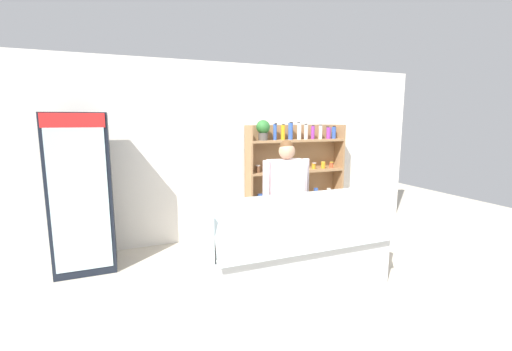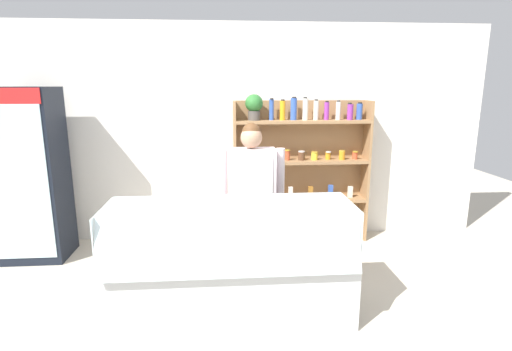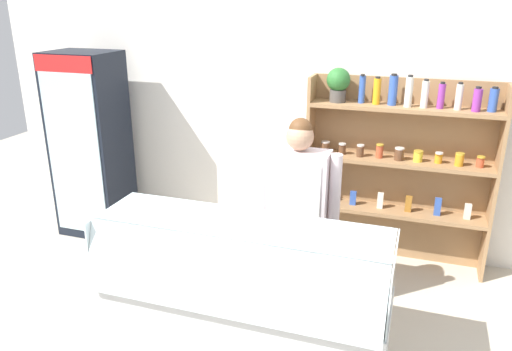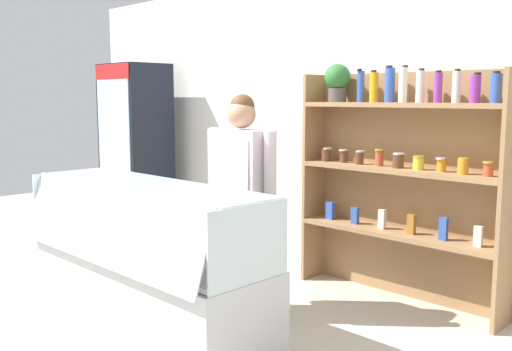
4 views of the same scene
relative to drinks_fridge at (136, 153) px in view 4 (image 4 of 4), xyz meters
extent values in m
plane|color=beige|center=(2.11, -1.49, -0.97)|extent=(12.00, 12.00, 0.00)
cube|color=white|center=(2.11, 0.55, 0.38)|extent=(6.80, 0.10, 2.70)
cube|color=black|center=(0.00, 0.01, 0.00)|extent=(0.69, 0.54, 1.94)
cube|color=silver|center=(0.00, -0.27, 0.00)|extent=(0.61, 0.01, 1.74)
cube|color=red|center=(0.00, -0.27, 0.88)|extent=(0.65, 0.01, 0.16)
cylinder|color=red|center=(-0.19, -0.21, -0.62)|extent=(0.05, 0.05, 0.20)
cylinder|color=red|center=(0.00, -0.21, -0.64)|extent=(0.05, 0.05, 0.16)
cylinder|color=orange|center=(0.19, -0.21, -0.64)|extent=(0.06, 0.06, 0.16)
cylinder|color=#2D8C38|center=(-0.19, -0.21, -0.13)|extent=(0.06, 0.06, 0.15)
cylinder|color=#3356B2|center=(0.00, -0.21, -0.10)|extent=(0.05, 0.05, 0.22)
cylinder|color=#2D8C38|center=(0.19, -0.21, -0.12)|extent=(0.07, 0.07, 0.17)
cylinder|color=purple|center=(-0.19, -0.21, 0.39)|extent=(0.05, 0.05, 0.17)
cylinder|color=purple|center=(0.00, -0.21, 0.39)|extent=(0.06, 0.06, 0.16)
cylinder|color=#3356B2|center=(0.19, -0.21, 0.41)|extent=(0.05, 0.05, 0.21)
cube|color=#9E754C|center=(3.11, 0.43, -0.08)|extent=(1.68, 0.02, 1.77)
cube|color=#9E754C|center=(2.29, 0.29, -0.08)|extent=(0.03, 0.28, 1.77)
cube|color=#9E754C|center=(3.94, 0.29, -0.08)|extent=(0.03, 0.28, 1.77)
cube|color=#9E754C|center=(3.11, 0.29, -0.44)|extent=(1.62, 0.28, 0.04)
cube|color=#9E754C|center=(3.11, 0.29, 0.06)|extent=(1.62, 0.28, 0.04)
cube|color=#9E754C|center=(3.11, 0.29, 0.55)|extent=(1.62, 0.28, 0.04)
cylinder|color=#4C4742|center=(2.52, 0.29, 0.63)|extent=(0.15, 0.15, 0.11)
sphere|color=#2B6C2D|center=(2.52, 0.29, 0.77)|extent=(0.21, 0.21, 0.21)
cylinder|color=#3356B2|center=(2.74, 0.32, 0.69)|extent=(0.06, 0.06, 0.25)
cylinder|color=black|center=(2.74, 0.29, 0.82)|extent=(0.04, 0.04, 0.02)
cylinder|color=orange|center=(2.87, 0.30, 0.69)|extent=(0.07, 0.07, 0.23)
cylinder|color=black|center=(2.87, 0.29, 0.81)|extent=(0.04, 0.04, 0.02)
cylinder|color=#3356B2|center=(3.01, 0.31, 0.70)|extent=(0.08, 0.08, 0.26)
cylinder|color=black|center=(3.01, 0.29, 0.84)|extent=(0.05, 0.05, 0.02)
cylinder|color=silver|center=(3.14, 0.27, 0.70)|extent=(0.07, 0.07, 0.26)
cylinder|color=black|center=(3.14, 0.29, 0.84)|extent=(0.04, 0.04, 0.02)
cylinder|color=silver|center=(3.28, 0.28, 0.68)|extent=(0.06, 0.06, 0.23)
cylinder|color=black|center=(3.28, 0.29, 0.81)|extent=(0.04, 0.04, 0.02)
cylinder|color=purple|center=(3.41, 0.30, 0.68)|extent=(0.06, 0.06, 0.21)
cylinder|color=black|center=(3.41, 0.29, 0.79)|extent=(0.04, 0.04, 0.02)
cylinder|color=silver|center=(3.55, 0.29, 0.68)|extent=(0.06, 0.06, 0.22)
cylinder|color=black|center=(3.55, 0.29, 0.80)|extent=(0.04, 0.04, 0.02)
cylinder|color=purple|center=(3.69, 0.27, 0.66)|extent=(0.07, 0.07, 0.19)
cylinder|color=black|center=(3.69, 0.29, 0.77)|extent=(0.05, 0.05, 0.02)
cylinder|color=#3356B2|center=(3.82, 0.30, 0.67)|extent=(0.07, 0.07, 0.19)
cylinder|color=black|center=(3.82, 0.29, 0.77)|extent=(0.05, 0.05, 0.02)
cylinder|color=brown|center=(2.44, 0.27, 0.13)|extent=(0.08, 0.08, 0.10)
cylinder|color=silver|center=(2.44, 0.29, 0.18)|extent=(0.08, 0.08, 0.01)
cylinder|color=brown|center=(2.59, 0.31, 0.12)|extent=(0.07, 0.07, 0.10)
cylinder|color=silver|center=(2.59, 0.29, 0.18)|extent=(0.07, 0.07, 0.01)
cylinder|color=brown|center=(2.77, 0.28, 0.12)|extent=(0.07, 0.07, 0.10)
cylinder|color=silver|center=(2.77, 0.29, 0.18)|extent=(0.07, 0.07, 0.01)
cylinder|color=#BF4C2D|center=(2.94, 0.30, 0.13)|extent=(0.06, 0.06, 0.12)
cylinder|color=gold|center=(2.94, 0.29, 0.20)|extent=(0.07, 0.07, 0.01)
cylinder|color=brown|center=(3.11, 0.29, 0.13)|extent=(0.08, 0.08, 0.10)
cylinder|color=silver|center=(3.11, 0.29, 0.18)|extent=(0.08, 0.08, 0.01)
cylinder|color=yellow|center=(3.28, 0.30, 0.12)|extent=(0.08, 0.08, 0.09)
cylinder|color=gold|center=(3.28, 0.29, 0.17)|extent=(0.08, 0.08, 0.01)
cylinder|color=orange|center=(3.45, 0.31, 0.12)|extent=(0.07, 0.07, 0.09)
cylinder|color=silver|center=(3.45, 0.29, 0.17)|extent=(0.07, 0.07, 0.01)
cylinder|color=orange|center=(3.62, 0.29, 0.13)|extent=(0.07, 0.07, 0.10)
cylinder|color=gold|center=(3.62, 0.29, 0.18)|extent=(0.08, 0.08, 0.01)
cylinder|color=#BF4C2D|center=(3.80, 0.31, 0.12)|extent=(0.07, 0.07, 0.09)
cylinder|color=gold|center=(3.80, 0.29, 0.17)|extent=(0.07, 0.07, 0.01)
cube|color=#3356B2|center=(2.47, 0.29, -0.35)|extent=(0.07, 0.04, 0.15)
cube|color=#3356B2|center=(2.73, 0.29, -0.35)|extent=(0.06, 0.04, 0.13)
cube|color=silver|center=(2.99, 0.29, -0.34)|extent=(0.05, 0.04, 0.15)
cube|color=#9E6623|center=(3.24, 0.29, -0.34)|extent=(0.06, 0.04, 0.15)
cube|color=#3356B2|center=(3.50, 0.29, -0.34)|extent=(0.06, 0.04, 0.17)
cube|color=silver|center=(3.76, 0.29, -0.35)|extent=(0.06, 0.04, 0.14)
cube|color=silver|center=(2.20, -1.40, -0.69)|extent=(2.04, 0.65, 0.55)
cube|color=white|center=(2.20, -1.40, -0.40)|extent=(1.98, 0.59, 0.03)
cube|color=silver|center=(2.20, -1.70, -0.19)|extent=(2.00, 0.16, 0.47)
cube|color=silver|center=(2.20, -1.35, 0.03)|extent=(2.00, 0.49, 0.01)
cube|color=silver|center=(1.19, -1.40, -0.19)|extent=(0.01, 0.61, 0.45)
cube|color=silver|center=(3.21, -1.40, -0.19)|extent=(0.01, 0.61, 0.45)
cube|color=beige|center=(1.40, -1.32, -0.36)|extent=(0.17, 0.15, 0.05)
cube|color=white|center=(1.40, -1.51, -0.36)|extent=(0.05, 0.03, 0.02)
cube|color=tan|center=(1.72, -1.32, -0.36)|extent=(0.17, 0.12, 0.04)
cube|color=white|center=(1.72, -1.51, -0.36)|extent=(0.05, 0.03, 0.02)
cube|color=tan|center=(2.04, -1.32, -0.36)|extent=(0.16, 0.14, 0.05)
cube|color=white|center=(2.04, -1.51, -0.36)|extent=(0.05, 0.03, 0.02)
cube|color=tan|center=(2.36, -1.32, -0.36)|extent=(0.16, 0.11, 0.04)
cube|color=white|center=(2.36, -1.51, -0.36)|extent=(0.05, 0.03, 0.02)
cube|color=tan|center=(2.68, -1.32, -0.36)|extent=(0.16, 0.13, 0.05)
cube|color=white|center=(2.68, -1.51, -0.36)|extent=(0.05, 0.03, 0.02)
cube|color=tan|center=(3.00, -1.32, -0.36)|extent=(0.17, 0.14, 0.05)
cube|color=white|center=(3.00, -1.51, -0.36)|extent=(0.05, 0.03, 0.02)
cylinder|color=tan|center=(1.36, -1.49, -0.31)|extent=(0.21, 0.17, 0.14)
cylinder|color=#C1706B|center=(1.58, -1.49, -0.32)|extent=(0.17, 0.13, 0.12)
cylinder|color=white|center=(2.71, -1.47, -0.28)|extent=(0.07, 0.07, 0.21)
cylinder|color=white|center=(2.81, -1.47, -0.28)|extent=(0.07, 0.07, 0.20)
cylinder|color=#383D51|center=(2.32, -0.70, -0.60)|extent=(0.13, 0.13, 0.74)
cylinder|color=#383D51|center=(2.53, -0.70, -0.60)|extent=(0.13, 0.13, 0.74)
cube|color=silver|center=(2.43, -0.70, 0.08)|extent=(0.47, 0.24, 0.61)
cube|color=white|center=(2.43, -0.83, -0.25)|extent=(0.39, 0.01, 1.14)
cylinder|color=silver|center=(2.14, -0.70, 0.11)|extent=(0.09, 0.09, 0.55)
cylinder|color=silver|center=(2.71, -0.70, 0.11)|extent=(0.09, 0.09, 0.55)
sphere|color=tan|center=(2.43, -0.70, 0.49)|extent=(0.21, 0.21, 0.21)
sphere|color=brown|center=(2.43, -0.69, 0.54)|extent=(0.18, 0.18, 0.18)
camera|label=1|loc=(0.44, -4.56, 0.88)|focal=24.00mm
camera|label=2|loc=(2.17, -4.52, 0.98)|focal=28.00mm
camera|label=3|loc=(3.27, -4.22, 1.48)|focal=35.00mm
camera|label=4|loc=(5.38, -3.53, 0.61)|focal=40.00mm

